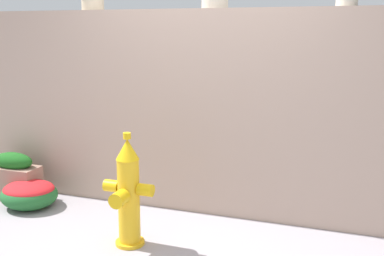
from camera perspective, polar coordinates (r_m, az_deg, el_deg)
ground_plane at (r=3.91m, az=-2.03°, el=-14.44°), size 24.00×24.00×0.00m
stone_wall at (r=4.44m, az=2.26°, el=1.87°), size 5.59×0.30×1.92m
fire_hydrant at (r=3.83m, az=-7.80°, el=-8.02°), size 0.42×0.34×0.94m
flower_bush_left at (r=4.96m, az=-19.26°, el=-7.52°), size 0.57×0.52×0.27m
planter_box at (r=5.22m, az=-20.88°, el=-5.58°), size 0.53×0.26×0.50m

